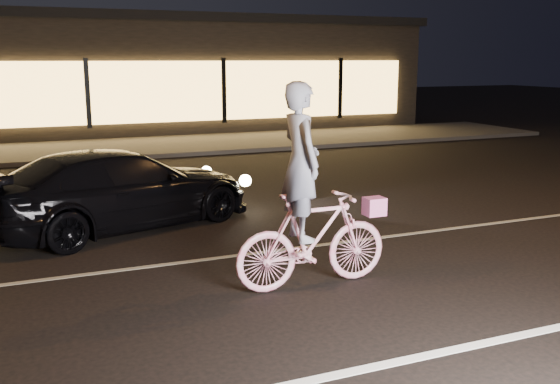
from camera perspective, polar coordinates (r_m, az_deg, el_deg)
name	(u,v)px	position (r m, az deg, el deg)	size (l,w,h in m)	color
ground	(244,316)	(6.76, -3.27, -11.27)	(90.00, 90.00, 0.00)	black
lane_stripe_near	(304,382)	(5.51, 2.16, -16.98)	(60.00, 0.12, 0.01)	silver
lane_stripe_far	(195,261)	(8.55, -7.76, -6.24)	(60.00, 0.10, 0.01)	gray
sidewalk	(97,149)	(19.15, -16.35, 3.76)	(30.00, 4.00, 0.12)	#383533
storefront	(75,73)	(24.92, -18.25, 10.30)	(25.40, 8.42, 4.20)	black
cyclist	(310,217)	(7.32, 2.72, -2.26)	(1.94, 0.67, 2.44)	#FF5182
sedan	(121,189)	(10.29, -14.35, 0.27)	(4.73, 3.15, 1.27)	black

